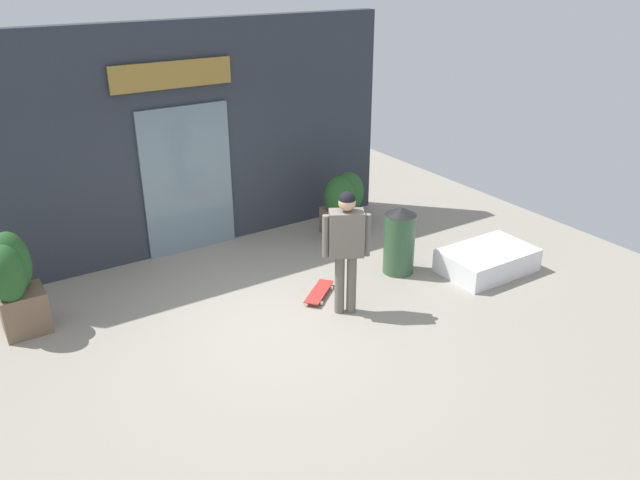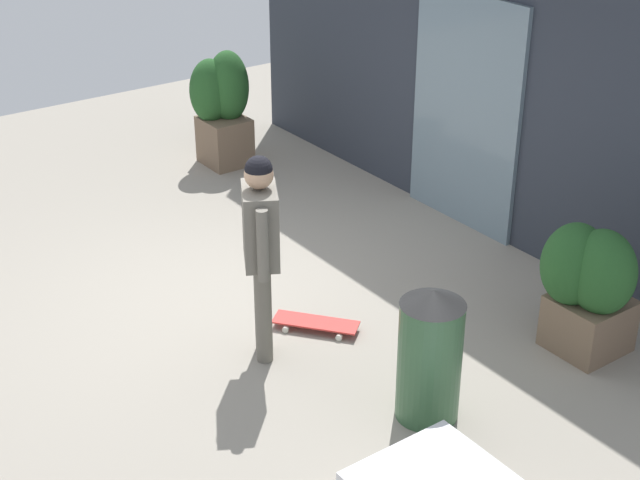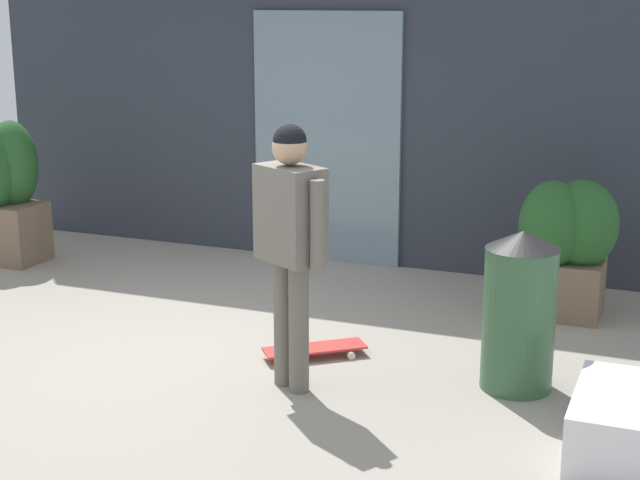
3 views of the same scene
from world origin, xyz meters
name	(u,v)px [view 1 (image 1 of 3)]	position (x,y,z in m)	size (l,w,h in m)	color
ground_plane	(274,321)	(0.00, 0.00, 0.00)	(12.00, 12.00, 0.00)	gray
building_facade	(181,142)	(0.00, 2.86, 1.78)	(7.21, 0.31, 3.58)	#2D333D
skateboarder	(346,240)	(0.94, -0.30, 1.06)	(0.56, 0.44, 1.73)	#666056
skateboard	(319,292)	(0.88, 0.26, 0.06)	(0.70, 0.62, 0.08)	red
planter_box_left	(343,202)	(2.38, 1.84, 0.61)	(0.76, 0.68, 1.11)	brown
planter_box_right	(14,281)	(-2.81, 1.54, 0.73)	(0.61, 0.69, 1.35)	brown
trash_bin	(399,240)	(2.30, 0.24, 0.53)	(0.47, 0.47, 1.05)	#335938
snow_ledge	(487,260)	(3.46, -0.47, 0.18)	(1.40, 0.90, 0.36)	white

